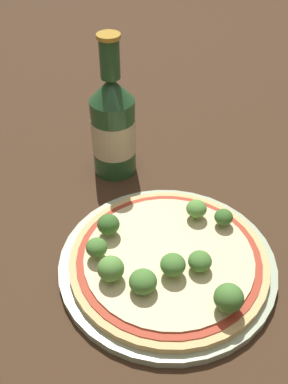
{
  "coord_description": "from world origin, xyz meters",
  "views": [
    {
      "loc": [
        -0.08,
        -0.4,
        0.48
      ],
      "look_at": [
        -0.04,
        0.07,
        0.06
      ],
      "focal_mm": 42.0,
      "sensor_mm": 36.0,
      "label": 1
    }
  ],
  "objects": [
    {
      "name": "broccoli_floret_0",
      "position": [
        -0.05,
        -0.07,
        0.04
      ],
      "size": [
        0.03,
        0.03,
        0.03
      ],
      "color": "#89A866",
      "rests_on": "pizza"
    },
    {
      "name": "broccoli_floret_4",
      "position": [
        0.02,
        -0.04,
        0.04
      ],
      "size": [
        0.03,
        0.03,
        0.03
      ],
      "color": "#89A866",
      "rests_on": "pizza"
    },
    {
      "name": "pizza",
      "position": [
        -0.02,
        -0.02,
        0.02
      ],
      "size": [
        0.26,
        0.26,
        0.01
      ],
      "color": "tan",
      "rests_on": "plate"
    },
    {
      "name": "broccoli_floret_8",
      "position": [
        -0.11,
        -0.01,
        0.04
      ],
      "size": [
        0.03,
        0.03,
        0.03
      ],
      "color": "#89A866",
      "rests_on": "pizza"
    },
    {
      "name": "ground_plane",
      "position": [
        0.0,
        0.0,
        0.0
      ],
      "size": [
        3.0,
        3.0,
        0.0
      ],
      "primitive_type": "plane",
      "color": "#3D2819"
    },
    {
      "name": "plate",
      "position": [
        -0.02,
        -0.02,
        0.01
      ],
      "size": [
        0.29,
        0.29,
        0.01
      ],
      "color": "#A3B293",
      "rests_on": "ground_plane"
    },
    {
      "name": "broccoli_floret_7",
      "position": [
        -0.09,
        -0.05,
        0.04
      ],
      "size": [
        0.03,
        0.03,
        0.03
      ],
      "color": "#89A866",
      "rests_on": "pizza"
    },
    {
      "name": "broccoli_floret_2",
      "position": [
        -0.09,
        0.03,
        0.04
      ],
      "size": [
        0.03,
        0.03,
        0.03
      ],
      "color": "#89A866",
      "rests_on": "pizza"
    },
    {
      "name": "broccoli_floret_6",
      "position": [
        0.04,
        -0.11,
        0.05
      ],
      "size": [
        0.04,
        0.04,
        0.04
      ],
      "color": "#89A866",
      "rests_on": "pizza"
    },
    {
      "name": "broccoli_floret_1",
      "position": [
        0.07,
        0.03,
        0.04
      ],
      "size": [
        0.03,
        0.03,
        0.02
      ],
      "color": "#89A866",
      "rests_on": "pizza"
    },
    {
      "name": "broccoli_floret_5",
      "position": [
        -0.01,
        -0.05,
        0.04
      ],
      "size": [
        0.03,
        0.03,
        0.03
      ],
      "color": "#89A866",
      "rests_on": "pizza"
    },
    {
      "name": "beer_bottle",
      "position": [
        -0.08,
        0.2,
        0.09
      ],
      "size": [
        0.07,
        0.07,
        0.23
      ],
      "color": "#234C28",
      "rests_on": "ground_plane"
    },
    {
      "name": "broccoli_floret_3",
      "position": [
        0.03,
        0.05,
        0.04
      ],
      "size": [
        0.03,
        0.03,
        0.03
      ],
      "color": "#89A866",
      "rests_on": "pizza"
    }
  ]
}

